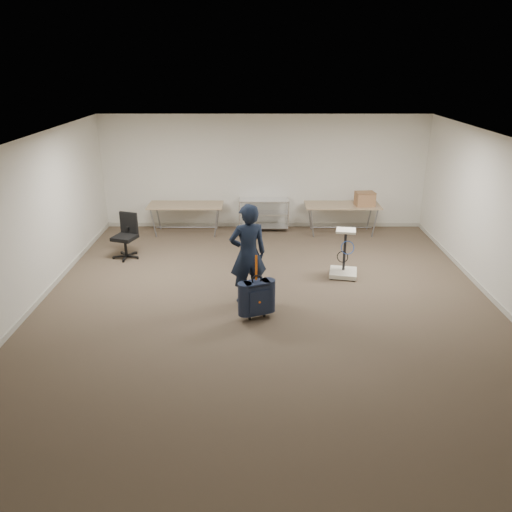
{
  "coord_description": "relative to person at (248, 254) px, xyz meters",
  "views": [
    {
      "loc": [
        -0.17,
        -7.73,
        3.96
      ],
      "look_at": [
        -0.19,
        0.3,
        0.82
      ],
      "focal_mm": 35.0,
      "sensor_mm": 36.0,
      "label": 1
    }
  ],
  "objects": [
    {
      "name": "folding_table_left",
      "position": [
        -1.58,
        3.75,
        -0.21
      ],
      "size": [
        1.8,
        0.75,
        0.73
      ],
      "color": "#A18662",
      "rests_on": "ground"
    },
    {
      "name": "folding_table_right",
      "position": [
        2.22,
        3.75,
        -0.21
      ],
      "size": [
        1.8,
        0.75,
        0.73
      ],
      "color": "#A18662",
      "rests_on": "ground"
    },
    {
      "name": "cardboard_box",
      "position": [
        2.73,
        3.66,
        0.0
      ],
      "size": [
        0.48,
        0.38,
        0.33
      ],
      "primitive_type": "cube",
      "rotation": [
        0.0,
        0.0,
        0.11
      ],
      "color": "#A1694B",
      "rests_on": "folding_table_right"
    },
    {
      "name": "suitcase",
      "position": [
        0.15,
        -0.63,
        -0.51
      ],
      "size": [
        0.46,
        0.36,
        1.11
      ],
      "color": "black",
      "rests_on": "ground"
    },
    {
      "name": "ground",
      "position": [
        0.32,
        -0.2,
        -0.89
      ],
      "size": [
        9.0,
        9.0,
        0.0
      ],
      "primitive_type": "plane",
      "color": "#4A3D2D",
      "rests_on": "ground"
    },
    {
      "name": "wire_shelf",
      "position": [
        0.32,
        4.0,
        -0.45
      ],
      "size": [
        1.22,
        0.47,
        0.8
      ],
      "color": "white",
      "rests_on": "ground"
    },
    {
      "name": "room_shell",
      "position": [
        0.32,
        1.18,
        -0.84
      ],
      "size": [
        8.0,
        9.0,
        9.0
      ],
      "color": "silver",
      "rests_on": "ground"
    },
    {
      "name": "person",
      "position": [
        0.0,
        0.0,
        0.0
      ],
      "size": [
        0.74,
        0.59,
        1.78
      ],
      "primitive_type": "imported",
      "rotation": [
        0.0,
        0.0,
        3.42
      ],
      "color": "black",
      "rests_on": "ground"
    },
    {
      "name": "equipment_cart",
      "position": [
        1.86,
        1.12,
        -0.64
      ],
      "size": [
        0.61,
        0.61,
        0.96
      ],
      "color": "white",
      "rests_on": "ground"
    },
    {
      "name": "office_chair",
      "position": [
        -2.66,
        2.14,
        -0.6
      ],
      "size": [
        0.58,
        0.59,
        0.96
      ],
      "color": "black",
      "rests_on": "ground"
    }
  ]
}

